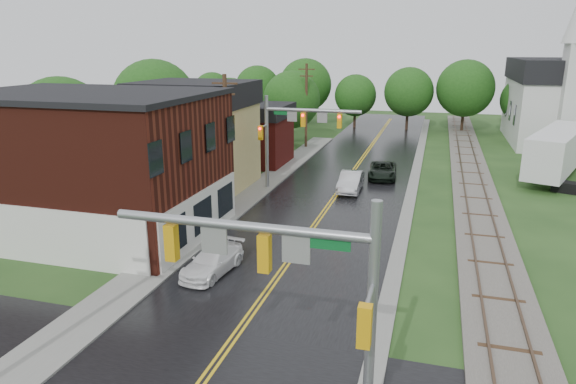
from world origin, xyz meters
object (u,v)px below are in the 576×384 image
at_px(pickup_white, 212,262).
at_px(tree_left_e, 293,101).
at_px(traffic_signal_far, 294,126).
at_px(tree_left_c, 231,108).
at_px(suv_dark, 383,170).
at_px(sedan_silver, 351,182).
at_px(church, 563,92).
at_px(utility_pole_b, 226,139).
at_px(tree_left_b, 156,104).
at_px(brick_building, 90,163).
at_px(semi_trailer, 558,150).
at_px(traffic_signal_near, 292,275).
at_px(tree_left_a, 63,125).
at_px(utility_pole_c, 306,104).

bearing_deg(pickup_white, tree_left_e, 106.57).
bearing_deg(traffic_signal_far, tree_left_c, 128.82).
distance_m(tree_left_c, suv_dark, 18.54).
bearing_deg(sedan_silver, church, 52.11).
xyz_separation_m(traffic_signal_far, tree_left_e, (-5.38, 18.90, -0.16)).
bearing_deg(tree_left_e, sedan_silver, -61.67).
relative_size(utility_pole_b, sedan_silver, 1.99).
bearing_deg(church, pickup_white, -118.68).
bearing_deg(church, tree_left_b, -150.01).
bearing_deg(brick_building, church, 50.02).
bearing_deg(semi_trailer, tree_left_b, -171.61).
height_order(traffic_signal_near, tree_left_a, tree_left_a).
bearing_deg(suv_dark, tree_left_b, 178.29).
height_order(utility_pole_c, suv_dark, utility_pole_c).
bearing_deg(tree_left_e, brick_building, -96.71).
xyz_separation_m(tree_left_c, tree_left_e, (5.00, 6.00, 0.30)).
bearing_deg(utility_pole_c, tree_left_b, -132.39).
distance_m(traffic_signal_near, sedan_silver, 26.41).
bearing_deg(church, tree_left_e, -164.80).
distance_m(brick_building, traffic_signal_far, 15.03).
xyz_separation_m(utility_pole_c, tree_left_c, (-7.05, -4.10, -0.21)).
xyz_separation_m(utility_pole_b, tree_left_e, (-2.05, 23.90, 0.09)).
distance_m(traffic_signal_far, suv_dark, 9.44).
distance_m(tree_left_a, sedan_silver, 21.99).
bearing_deg(utility_pole_b, semi_trailer, 32.46).
relative_size(brick_building, pickup_white, 3.42).
xyz_separation_m(church, pickup_white, (-23.20, -42.41, -5.23)).
bearing_deg(tree_left_b, brick_building, -72.39).
xyz_separation_m(tree_left_b, tree_left_e, (9.00, 14.00, -0.90)).
bearing_deg(church, brick_building, -129.98).
relative_size(traffic_signal_near, tree_left_c, 0.96).
xyz_separation_m(utility_pole_c, pickup_white, (3.60, -32.68, -4.11)).
xyz_separation_m(traffic_signal_far, pickup_white, (0.27, -15.67, -4.37)).
xyz_separation_m(utility_pole_b, semi_trailer, (23.59, 15.01, -2.34)).
bearing_deg(church, tree_left_a, -141.37).
relative_size(utility_pole_c, pickup_white, 2.15).
height_order(brick_building, sedan_silver, brick_building).
relative_size(traffic_signal_near, tree_left_b, 0.76).
bearing_deg(traffic_signal_far, brick_building, -126.92).
relative_size(utility_pole_b, tree_left_b, 0.93).
height_order(tree_left_e, sedan_silver, tree_left_e).
distance_m(traffic_signal_near, utility_pole_c, 43.24).
distance_m(traffic_signal_far, utility_pole_c, 17.33).
distance_m(traffic_signal_far, sedan_silver, 6.11).
height_order(sedan_silver, pickup_white, sedan_silver).
xyz_separation_m(church, sedan_silver, (-19.16, -25.80, -5.09)).
bearing_deg(pickup_white, brick_building, 165.69).
bearing_deg(utility_pole_b, tree_left_e, 94.90).
height_order(tree_left_e, semi_trailer, tree_left_e).
relative_size(traffic_signal_near, tree_left_e, 0.90).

